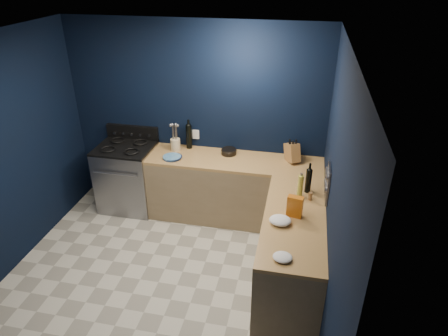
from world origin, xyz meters
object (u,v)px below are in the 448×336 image
(plate_stack, at_px, (172,157))
(knife_block, at_px, (292,153))
(gas_range, at_px, (128,178))
(utensil_crock, at_px, (176,145))
(crouton_bag, at_px, (295,207))

(plate_stack, xyz_separation_m, knife_block, (1.55, 0.25, 0.10))
(gas_range, bearing_deg, utensil_crock, 11.79)
(knife_block, bearing_deg, crouton_bag, -115.04)
(utensil_crock, distance_m, knife_block, 1.58)
(plate_stack, relative_size, utensil_crock, 1.46)
(knife_block, bearing_deg, gas_range, 154.09)
(gas_range, height_order, crouton_bag, crouton_bag)
(knife_block, bearing_deg, utensil_crock, 150.37)
(gas_range, distance_m, crouton_bag, 2.66)
(gas_range, height_order, utensil_crock, utensil_crock)
(plate_stack, bearing_deg, gas_range, 171.21)
(gas_range, xyz_separation_m, plate_stack, (0.72, -0.11, 0.46))
(plate_stack, height_order, utensil_crock, utensil_crock)
(gas_range, xyz_separation_m, utensil_crock, (0.69, 0.14, 0.52))
(plate_stack, distance_m, utensil_crock, 0.26)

